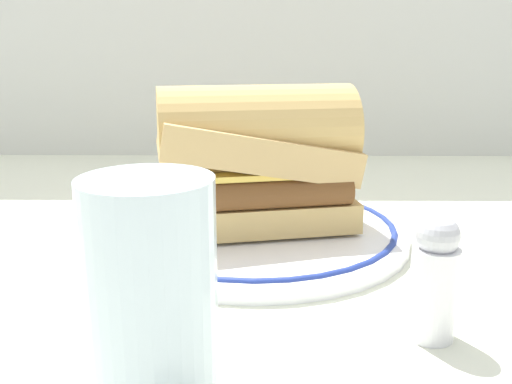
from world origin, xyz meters
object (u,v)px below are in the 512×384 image
Objects in this scene: drinking_glass at (152,309)px; salt_shaker at (434,278)px; sausage_sandwich at (256,157)px; plate at (256,230)px.

salt_shaker is at bearing 21.72° from drinking_glass.
plate is at bearing 163.76° from sausage_sandwich.
salt_shaker is (0.11, -0.18, 0.03)m from plate.
salt_shaker is (0.11, -0.18, -0.04)m from sausage_sandwich.
plate is at bearing 121.42° from salt_shaker.
sausage_sandwich is 0.22m from salt_shaker.
sausage_sandwich reaches higher than plate.
salt_shaker is at bearing -70.05° from sausage_sandwich.
drinking_glass reaches higher than plate.
sausage_sandwich is 1.62× the size of drinking_glass.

